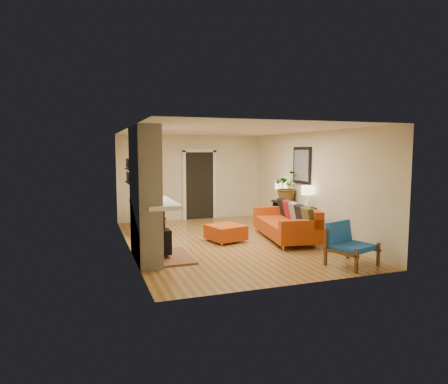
% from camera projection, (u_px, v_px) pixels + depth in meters
% --- Properties ---
extents(room_shell, '(6.50, 6.50, 6.50)m').
position_uv_depth(room_shell, '(216.00, 180.00, 11.97)').
color(room_shell, '#B78846').
rests_on(room_shell, ground).
extents(fireplace, '(1.09, 1.68, 2.60)m').
position_uv_depth(fireplace, '(147.00, 197.00, 7.70)').
color(fireplace, white).
rests_on(fireplace, ground).
extents(sofa, '(1.31, 2.39, 0.89)m').
position_uv_depth(sofa, '(289.00, 223.00, 9.62)').
color(sofa, silver).
rests_on(sofa, ground).
extents(ottoman, '(0.93, 0.93, 0.39)m').
position_uv_depth(ottoman, '(226.00, 232.00, 9.39)').
color(ottoman, silver).
rests_on(ottoman, ground).
extents(blue_chair, '(0.96, 0.95, 0.80)m').
position_uv_depth(blue_chair, '(347.00, 242.00, 7.48)').
color(blue_chair, brown).
rests_on(blue_chair, ground).
extents(dining_table, '(0.82, 1.90, 1.02)m').
position_uv_depth(dining_table, '(149.00, 207.00, 10.40)').
color(dining_table, brown).
rests_on(dining_table, ground).
extents(console_table, '(0.34, 1.85, 0.72)m').
position_uv_depth(console_table, '(292.00, 209.00, 10.62)').
color(console_table, black).
rests_on(console_table, ground).
extents(lamp_near, '(0.30, 0.30, 0.54)m').
position_uv_depth(lamp_near, '(307.00, 194.00, 9.87)').
color(lamp_near, white).
rests_on(lamp_near, console_table).
extents(lamp_far, '(0.30, 0.30, 0.54)m').
position_uv_depth(lamp_far, '(280.00, 189.00, 11.22)').
color(lamp_far, white).
rests_on(lamp_far, console_table).
extents(houseplant, '(0.81, 0.71, 0.87)m').
position_uv_depth(houseplant, '(287.00, 187.00, 10.80)').
color(houseplant, '#1E5919').
rests_on(houseplant, console_table).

